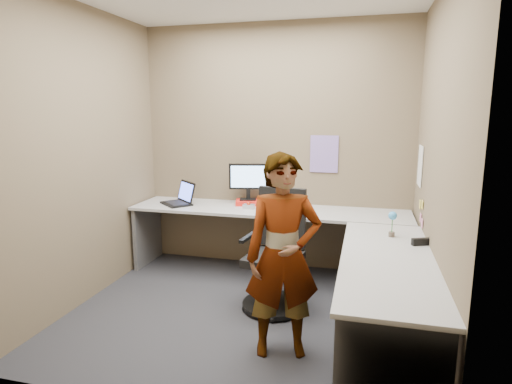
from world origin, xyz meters
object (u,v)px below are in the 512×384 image
(desk, at_px, (300,241))
(monitor, at_px, (248,179))
(office_chair, at_px, (276,261))
(person, at_px, (283,256))

(desk, height_order, monitor, monitor)
(office_chair, relative_size, person, 0.71)
(desk, distance_m, office_chair, 0.29)
(desk, relative_size, person, 2.01)
(desk, bearing_deg, person, -89.00)
(monitor, relative_size, office_chair, 0.40)
(monitor, height_order, office_chair, monitor)
(office_chair, bearing_deg, person, -66.96)
(monitor, distance_m, office_chair, 1.20)
(desk, distance_m, monitor, 1.11)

